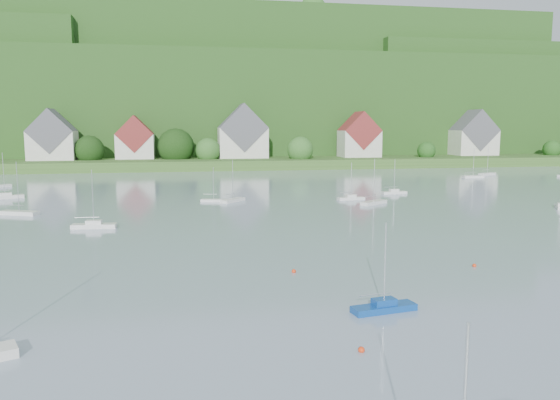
# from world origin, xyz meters

# --- Properties ---
(far_shore_strip) EXTENTS (600.00, 60.00, 3.00)m
(far_shore_strip) POSITION_xyz_m (0.00, 200.00, 1.50)
(far_shore_strip) COLOR #335821
(far_shore_strip) RESTS_ON ground
(forested_ridge) EXTENTS (620.00, 181.22, 69.89)m
(forested_ridge) POSITION_xyz_m (0.39, 268.57, 22.89)
(forested_ridge) COLOR #153E13
(forested_ridge) RESTS_ON ground
(village_building_0) EXTENTS (14.00, 10.40, 16.00)m
(village_building_0) POSITION_xyz_m (-55.00, 187.00, 9.51)
(village_building_0) COLOR beige
(village_building_0) RESTS_ON far_shore_strip
(village_building_1) EXTENTS (12.00, 9.36, 14.00)m
(village_building_1) POSITION_xyz_m (-30.00, 189.00, 8.75)
(village_building_1) COLOR beige
(village_building_1) RESTS_ON far_shore_strip
(village_building_2) EXTENTS (16.00, 11.44, 18.00)m
(village_building_2) POSITION_xyz_m (5.00, 188.00, 10.27)
(village_building_2) COLOR beige
(village_building_2) RESTS_ON far_shore_strip
(village_building_3) EXTENTS (13.00, 10.40, 15.50)m
(village_building_3) POSITION_xyz_m (45.00, 186.00, 9.43)
(village_building_3) COLOR beige
(village_building_3) RESTS_ON far_shore_strip
(village_building_4) EXTENTS (15.00, 10.40, 16.50)m
(village_building_4) POSITION_xyz_m (90.00, 190.00, 9.59)
(village_building_4) COLOR beige
(village_building_4) RESTS_ON far_shore_strip
(near_sailboat_1) EXTENTS (5.14, 2.21, 6.72)m
(near_sailboat_1) POSITION_xyz_m (-0.80, 41.91, 0.40)
(near_sailboat_1) COLOR navy
(near_sailboat_1) RESTS_ON ground
(mooring_buoy_0) EXTENTS (0.42, 0.42, 0.42)m
(mooring_buoy_0) POSITION_xyz_m (-4.81, 35.17, 0.00)
(mooring_buoy_0) COLOR red
(mooring_buoy_0) RESTS_ON ground
(mooring_buoy_2) EXTENTS (0.39, 0.39, 0.39)m
(mooring_buoy_2) POSITION_xyz_m (12.71, 52.75, 0.00)
(mooring_buoy_2) COLOR red
(mooring_buoy_2) RESTS_ON ground
(mooring_buoy_3) EXTENTS (0.42, 0.42, 0.42)m
(mooring_buoy_3) POSITION_xyz_m (-5.20, 53.79, 0.00)
(mooring_buoy_3) COLOR red
(mooring_buoy_3) RESTS_ON ground
(far_sailboat_cluster) EXTENTS (197.37, 72.69, 8.71)m
(far_sailboat_cluster) POSITION_xyz_m (3.87, 118.38, 0.37)
(far_sailboat_cluster) COLOR silver
(far_sailboat_cluster) RESTS_ON ground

